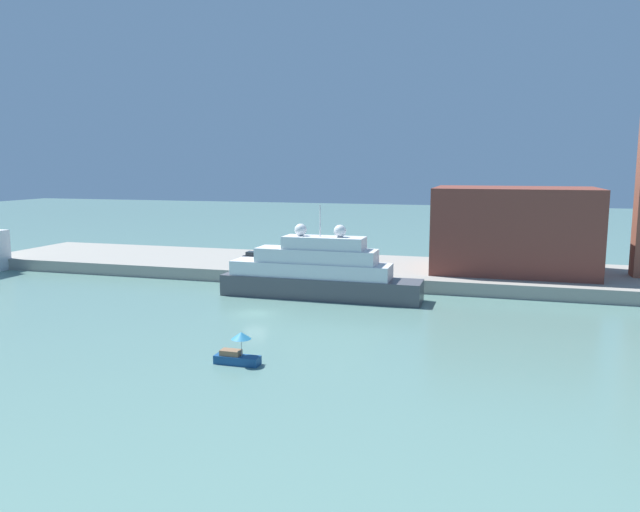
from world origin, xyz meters
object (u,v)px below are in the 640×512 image
at_px(parked_car, 255,257).
at_px(person_figure, 261,263).
at_px(large_yacht, 317,273).
at_px(small_motorboat, 238,352).
at_px(mooring_bollard, 309,270).
at_px(harbor_building, 514,230).

height_order(parked_car, person_figure, person_figure).
bearing_deg(parked_car, large_yacht, -45.80).
bearing_deg(parked_car, small_motorboat, -69.61).
height_order(large_yacht, person_figure, large_yacht).
distance_m(parked_car, mooring_bollard, 13.53).
xyz_separation_m(large_yacht, harbor_building, (23.89, 16.88, 4.57)).
height_order(small_motorboat, person_figure, person_figure).
bearing_deg(harbor_building, mooring_bollard, -161.00).
bearing_deg(small_motorboat, large_yacht, 92.01).
height_order(harbor_building, mooring_bollard, harbor_building).
relative_size(parked_car, person_figure, 2.34).
bearing_deg(large_yacht, harbor_building, 35.23).
height_order(large_yacht, parked_car, large_yacht).
xyz_separation_m(harbor_building, parked_car, (-38.56, -1.79, -5.28)).
relative_size(harbor_building, mooring_bollard, 30.03).
height_order(small_motorboat, mooring_bollard, small_motorboat).
bearing_deg(harbor_building, person_figure, -166.77).
bearing_deg(mooring_bollard, large_yacht, -64.85).
bearing_deg(mooring_bollard, person_figure, 170.90).
bearing_deg(mooring_bollard, parked_car, 145.64).
relative_size(parked_car, mooring_bollard, 5.44).
distance_m(harbor_building, parked_car, 38.96).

